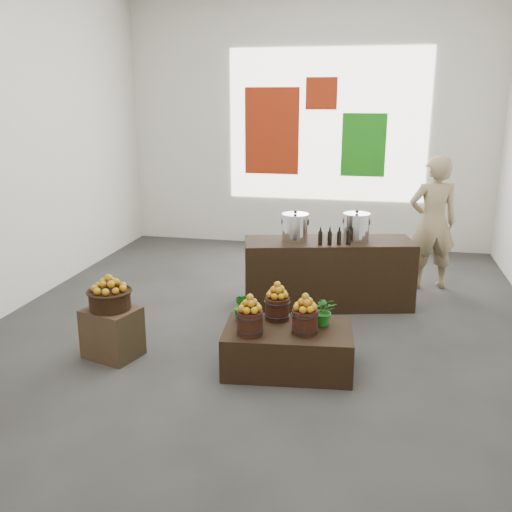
% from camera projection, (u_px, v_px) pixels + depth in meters
% --- Properties ---
extents(ground, '(7.00, 7.00, 0.00)m').
position_uv_depth(ground, '(268.00, 319.00, 6.51)').
color(ground, '#393836').
rests_on(ground, ground).
extents(back_wall, '(6.00, 0.04, 4.00)m').
position_uv_depth(back_wall, '(308.00, 125.00, 9.27)').
color(back_wall, silver).
rests_on(back_wall, ground).
extents(back_opening, '(3.20, 0.02, 2.40)m').
position_uv_depth(back_opening, '(327.00, 126.00, 9.19)').
color(back_opening, white).
rests_on(back_opening, back_wall).
extents(deco_red_left, '(0.90, 0.04, 1.40)m').
position_uv_depth(deco_red_left, '(272.00, 131.00, 9.39)').
color(deco_red_left, '#98240B').
rests_on(deco_red_left, back_wall).
extents(deco_green_right, '(0.70, 0.04, 1.00)m').
position_uv_depth(deco_green_right, '(364.00, 145.00, 9.14)').
color(deco_green_right, '#197E13').
rests_on(deco_green_right, back_wall).
extents(deco_red_upper, '(0.50, 0.04, 0.50)m').
position_uv_depth(deco_red_upper, '(322.00, 93.00, 9.06)').
color(deco_red_upper, '#98240B').
rests_on(deco_red_upper, back_wall).
extents(crate, '(0.59, 0.53, 0.49)m').
position_uv_depth(crate, '(112.00, 333.00, 5.53)').
color(crate, '#4A3122').
rests_on(crate, ground).
extents(wicker_basket, '(0.39, 0.39, 0.18)m').
position_uv_depth(wicker_basket, '(110.00, 300.00, 5.44)').
color(wicker_basket, black).
rests_on(wicker_basket, crate).
extents(apples_in_basket, '(0.31, 0.31, 0.16)m').
position_uv_depth(apples_in_basket, '(109.00, 283.00, 5.40)').
color(apples_in_basket, '#8E0F04').
rests_on(apples_in_basket, wicker_basket).
extents(display_table, '(1.24, 0.84, 0.41)m').
position_uv_depth(display_table, '(288.00, 349.00, 5.29)').
color(display_table, black).
rests_on(display_table, ground).
extents(apple_bucket_front_left, '(0.23, 0.23, 0.22)m').
position_uv_depth(apple_bucket_front_left, '(250.00, 323.00, 5.08)').
color(apple_bucket_front_left, black).
rests_on(apple_bucket_front_left, display_table).
extents(apples_in_bucket_front_left, '(0.18, 0.18, 0.16)m').
position_uv_depth(apples_in_bucket_front_left, '(250.00, 303.00, 5.03)').
color(apples_in_bucket_front_left, '#8E0F04').
rests_on(apples_in_bucket_front_left, apple_bucket_front_left).
extents(apple_bucket_front_right, '(0.23, 0.23, 0.22)m').
position_uv_depth(apple_bucket_front_right, '(305.00, 322.00, 5.10)').
color(apple_bucket_front_right, black).
rests_on(apple_bucket_front_right, display_table).
extents(apples_in_bucket_front_right, '(0.18, 0.18, 0.16)m').
position_uv_depth(apples_in_bucket_front_right, '(305.00, 302.00, 5.05)').
color(apples_in_bucket_front_right, '#8E0F04').
rests_on(apples_in_bucket_front_right, apple_bucket_front_right).
extents(apple_bucket_rear, '(0.23, 0.23, 0.22)m').
position_uv_depth(apple_bucket_rear, '(277.00, 308.00, 5.42)').
color(apple_bucket_rear, black).
rests_on(apple_bucket_rear, display_table).
extents(apples_in_bucket_rear, '(0.18, 0.18, 0.16)m').
position_uv_depth(apples_in_bucket_rear, '(277.00, 290.00, 5.37)').
color(apples_in_bucket_rear, '#8E0F04').
rests_on(apples_in_bucket_rear, apple_bucket_rear).
extents(herb_garnish_right, '(0.27, 0.24, 0.29)m').
position_uv_depth(herb_garnish_right, '(324.00, 311.00, 5.27)').
color(herb_garnish_right, '#156616').
rests_on(herb_garnish_right, display_table).
extents(herb_garnish_left, '(0.17, 0.16, 0.26)m').
position_uv_depth(herb_garnish_left, '(241.00, 307.00, 5.39)').
color(herb_garnish_left, '#156616').
rests_on(herb_garnish_left, display_table).
extents(counter, '(2.08, 1.09, 0.81)m').
position_uv_depth(counter, '(328.00, 273.00, 6.85)').
color(counter, black).
rests_on(counter, ground).
extents(stock_pot_left, '(0.31, 0.31, 0.31)m').
position_uv_depth(stock_pot_left, '(295.00, 228.00, 6.68)').
color(stock_pot_left, silver).
rests_on(stock_pot_left, counter).
extents(stock_pot_center, '(0.31, 0.31, 0.31)m').
position_uv_depth(stock_pot_center, '(356.00, 228.00, 6.71)').
color(stock_pot_center, silver).
rests_on(stock_pot_center, counter).
extents(oil_cruets, '(0.29, 0.12, 0.23)m').
position_uv_depth(oil_cruets, '(332.00, 235.00, 6.52)').
color(oil_cruets, black).
rests_on(oil_cruets, counter).
extents(shopper, '(0.72, 0.56, 1.75)m').
position_uv_depth(shopper, '(433.00, 223.00, 7.38)').
color(shopper, '#937F5A').
rests_on(shopper, ground).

